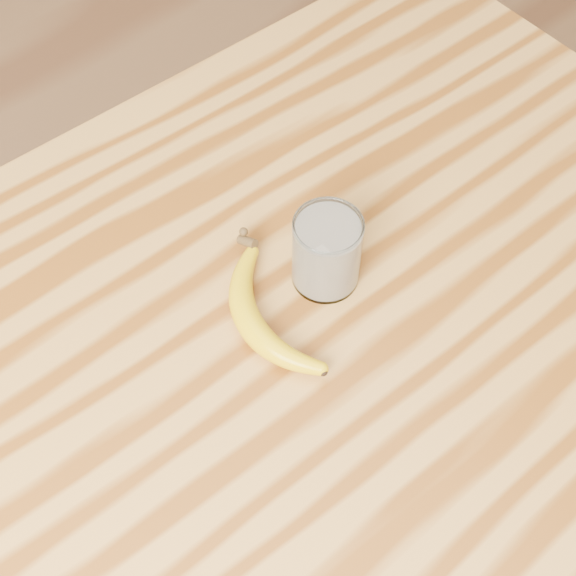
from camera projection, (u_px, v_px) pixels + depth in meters
table at (283, 370)px, 1.00m from camera, size 1.20×0.80×0.90m
smoothie_glass at (327, 252)px, 0.88m from camera, size 0.08×0.08×0.10m
banana at (249, 323)px, 0.87m from camera, size 0.15×0.27×0.03m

